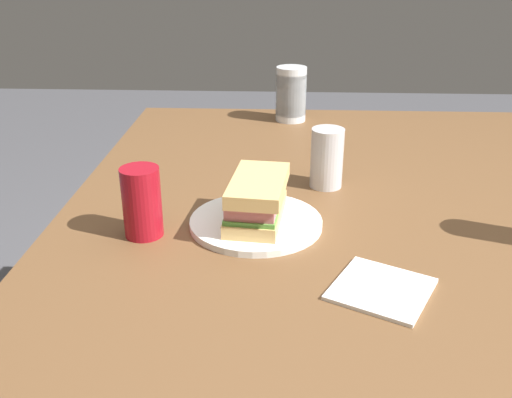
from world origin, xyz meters
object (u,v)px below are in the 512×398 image
object	(u,v)px
dining_table	(352,267)
sandwich	(257,198)
paper_plate	(256,222)
soda_can_silver	(327,158)
plastic_cup_stack	(291,94)
soda_can_red	(142,202)

from	to	relation	value
dining_table	sandwich	distance (m)	0.22
dining_table	sandwich	xyz separation A→B (m)	(0.00, -0.17, 0.13)
paper_plate	sandwich	world-z (taller)	sandwich
soda_can_silver	plastic_cup_stack	bearing A→B (deg)	-171.77
soda_can_red	sandwich	bearing A→B (deg)	102.53
soda_can_red	soda_can_silver	bearing A→B (deg)	125.39
dining_table	soda_can_silver	xyz separation A→B (m)	(-0.19, -0.04, 0.14)
soda_can_silver	soda_can_red	bearing A→B (deg)	-54.61
paper_plate	soda_can_red	world-z (taller)	soda_can_red
plastic_cup_stack	soda_can_silver	bearing A→B (deg)	8.23
sandwich	soda_can_red	distance (m)	0.20
dining_table	sandwich	size ratio (longest dim) A/B	8.09
dining_table	plastic_cup_stack	xyz separation A→B (m)	(-0.66, -0.11, 0.16)
soda_can_red	soda_can_silver	xyz separation A→B (m)	(-0.23, 0.32, 0.00)
soda_can_red	dining_table	bearing A→B (deg)	96.73
sandwich	soda_can_red	size ratio (longest dim) A/B	1.57
dining_table	plastic_cup_stack	distance (m)	0.69
sandwich	soda_can_silver	xyz separation A→B (m)	(-0.19, 0.13, 0.01)
paper_plate	plastic_cup_stack	distance (m)	0.67
sandwich	plastic_cup_stack	bearing A→B (deg)	174.43
plastic_cup_stack	sandwich	bearing A→B (deg)	-5.57
paper_plate	soda_can_silver	size ratio (longest dim) A/B	1.92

